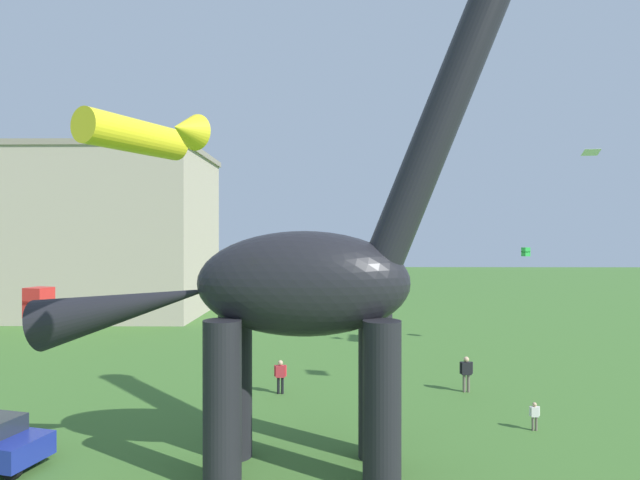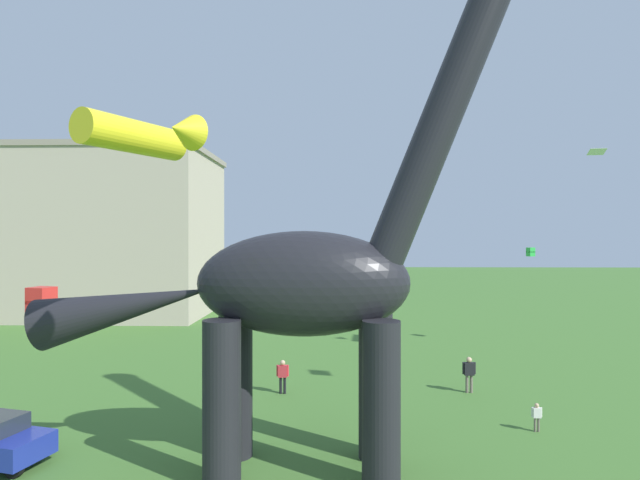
% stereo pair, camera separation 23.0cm
% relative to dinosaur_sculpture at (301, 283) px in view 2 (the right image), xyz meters
% --- Properties ---
extents(dinosaur_sculpture, '(15.35, 3.25, 16.04)m').
position_rel_dinosaur_sculpture_xyz_m(dinosaur_sculpture, '(0.00, 0.00, 0.00)').
color(dinosaur_sculpture, black).
rests_on(dinosaur_sculpture, ground_plane).
extents(person_vendor_side, '(0.40, 0.17, 1.06)m').
position_rel_dinosaur_sculpture_xyz_m(person_vendor_side, '(8.56, 3.54, -5.16)').
color(person_vendor_side, '#6B6056').
rests_on(person_vendor_side, ground_plane).
extents(person_strolling_adult, '(0.58, 0.26, 1.55)m').
position_rel_dinosaur_sculpture_xyz_m(person_strolling_adult, '(-1.37, 8.07, -4.86)').
color(person_strolling_adult, black).
rests_on(person_strolling_adult, ground_plane).
extents(person_far_spectator, '(0.62, 0.27, 1.66)m').
position_rel_dinosaur_sculpture_xyz_m(person_far_spectator, '(7.30, 8.46, -4.80)').
color(person_far_spectator, '#6B6056').
rests_on(person_far_spectator, ground_plane).
extents(kite_trailing, '(0.88, 0.88, 1.05)m').
position_rel_dinosaur_sculpture_xyz_m(kite_trailing, '(-9.30, 2.03, -0.85)').
color(kite_trailing, red).
extents(kite_apex, '(2.95, 2.93, 0.84)m').
position_rel_dinosaur_sculpture_xyz_m(kite_apex, '(-3.48, -3.93, 3.84)').
color(kite_apex, yellow).
extents(kite_mid_right, '(1.15, 0.86, 0.34)m').
position_rel_dinosaur_sculpture_xyz_m(kite_mid_right, '(18.67, 19.75, 7.21)').
color(kite_mid_right, white).
extents(kite_near_low, '(0.52, 0.52, 0.58)m').
position_rel_dinosaur_sculpture_xyz_m(kite_near_low, '(13.85, 18.59, 0.50)').
color(kite_near_low, green).
extents(background_building_block, '(22.98, 14.21, 15.33)m').
position_rel_dinosaur_sculpture_xyz_m(background_building_block, '(-22.18, 33.46, 1.87)').
color(background_building_block, '#B7A893').
rests_on(background_building_block, ground_plane).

